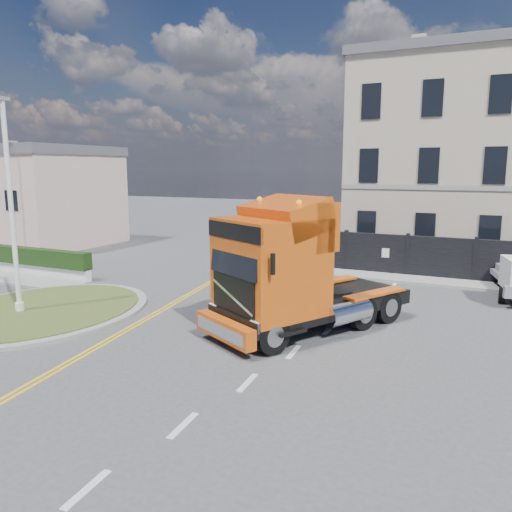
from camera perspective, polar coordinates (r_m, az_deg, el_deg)
The scene contains 11 objects.
ground at distance 17.93m, azimuth -0.51°, elevation -6.75°, with size 120.00×120.00×0.00m, color #424244.
traffic_island at distance 19.74m, azimuth -23.30°, elevation -5.77°, with size 6.80×6.80×0.17m.
hedge_wall at distance 26.93m, azimuth -24.81°, elevation -0.39°, with size 8.00×0.55×1.35m.
pavement_side at distance 26.37m, azimuth -26.51°, elevation -2.25°, with size 8.50×1.80×0.10m, color gray.
seaside_bldg_pink at distance 36.83m, azimuth -23.25°, elevation 5.83°, with size 8.00×8.00×6.00m, color beige.
hoarding_fence at distance 24.85m, azimuth 22.69°, elevation -0.43°, with size 18.80×0.25×2.00m.
georgian_building at distance 32.02m, azimuth 22.92°, elevation 10.31°, with size 12.30×10.30×12.80m.
pavement_far at distance 24.18m, azimuth 21.14°, elevation -2.88°, with size 20.00×1.60×0.12m, color gray.
truck at distance 15.57m, azimuth 3.64°, elevation -2.23°, with size 5.63×7.37×4.19m.
lamppost_island at distance 19.18m, azimuth -26.21°, elevation 5.21°, with size 0.23×0.46×7.51m.
lamppost_slim at distance 31.95m, azimuth -26.36°, elevation 6.89°, with size 0.28×0.55×6.78m.
Camera 1 is at (7.42, -15.49, 5.17)m, focal length 35.00 mm.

